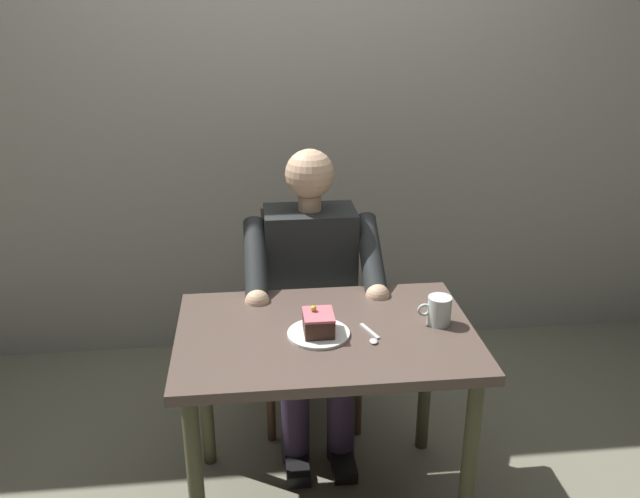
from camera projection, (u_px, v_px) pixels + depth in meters
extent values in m
cube|color=#A5A398|center=(294.00, 47.00, 3.07)|extent=(6.40, 0.12, 3.00)
cube|color=brown|center=(326.00, 335.00, 2.20)|extent=(0.98, 0.66, 0.04)
cylinder|color=#4B4930|center=(469.00, 465.00, 2.13)|extent=(0.05, 0.05, 0.69)
cylinder|color=#4B4930|center=(196.00, 485.00, 2.04)|extent=(0.05, 0.05, 0.69)
cylinder|color=#4B4930|center=(426.00, 373.00, 2.62)|extent=(0.05, 0.05, 0.69)
cylinder|color=#4B4930|center=(205.00, 387.00, 2.54)|extent=(0.05, 0.05, 0.69)
cube|color=brown|center=(310.00, 325.00, 2.82)|extent=(0.42, 0.42, 0.04)
cube|color=brown|center=(306.00, 255.00, 2.90)|extent=(0.38, 0.04, 0.45)
cylinder|color=brown|center=(358.00, 390.00, 2.75)|extent=(0.04, 0.04, 0.43)
cylinder|color=brown|center=(271.00, 395.00, 2.72)|extent=(0.04, 0.04, 0.43)
cylinder|color=brown|center=(345.00, 346.00, 3.08)|extent=(0.04, 0.04, 0.43)
cylinder|color=brown|center=(268.00, 350.00, 3.05)|extent=(0.04, 0.04, 0.43)
cube|color=#232626|center=(310.00, 269.00, 2.70)|extent=(0.36, 0.22, 0.50)
sphere|color=#D2AA87|center=(310.00, 174.00, 2.55)|extent=(0.19, 0.19, 0.19)
cylinder|color=#D2AA87|center=(310.00, 203.00, 2.60)|extent=(0.09, 0.09, 0.06)
cylinder|color=#232626|center=(371.00, 254.00, 2.55)|extent=(0.08, 0.33, 0.26)
sphere|color=#D2AA87|center=(378.00, 296.00, 2.44)|extent=(0.09, 0.09, 0.09)
cylinder|color=#232626|center=(255.00, 259.00, 2.51)|extent=(0.08, 0.33, 0.26)
sphere|color=#D2AA87|center=(257.00, 302.00, 2.40)|extent=(0.09, 0.09, 0.09)
cylinder|color=#33253B|center=(335.00, 341.00, 2.70)|extent=(0.13, 0.38, 0.14)
cylinder|color=#33253B|center=(291.00, 343.00, 2.68)|extent=(0.13, 0.38, 0.14)
cylinder|color=#33253B|center=(341.00, 414.00, 2.62)|extent=(0.11, 0.11, 0.41)
cube|color=black|center=(342.00, 461.00, 2.63)|extent=(0.09, 0.22, 0.05)
cylinder|color=#33253B|center=(295.00, 417.00, 2.60)|extent=(0.11, 0.11, 0.41)
cube|color=black|center=(297.00, 464.00, 2.61)|extent=(0.09, 0.22, 0.05)
cylinder|color=white|center=(319.00, 334.00, 2.17)|extent=(0.20, 0.20, 0.01)
cube|color=#42281E|center=(319.00, 324.00, 2.15)|extent=(0.10, 0.11, 0.06)
cube|color=#D86674|center=(318.00, 314.00, 2.14)|extent=(0.10, 0.12, 0.01)
sphere|color=gold|center=(314.00, 308.00, 2.15)|extent=(0.02, 0.02, 0.02)
cylinder|color=silver|center=(439.00, 310.00, 2.22)|extent=(0.08, 0.08, 0.10)
torus|color=silver|center=(424.00, 310.00, 2.22)|extent=(0.05, 0.01, 0.05)
cylinder|color=black|center=(440.00, 299.00, 2.21)|extent=(0.07, 0.07, 0.01)
cube|color=silver|center=(370.00, 331.00, 2.19)|extent=(0.05, 0.11, 0.01)
ellipsoid|color=silver|center=(374.00, 341.00, 2.12)|extent=(0.03, 0.04, 0.01)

